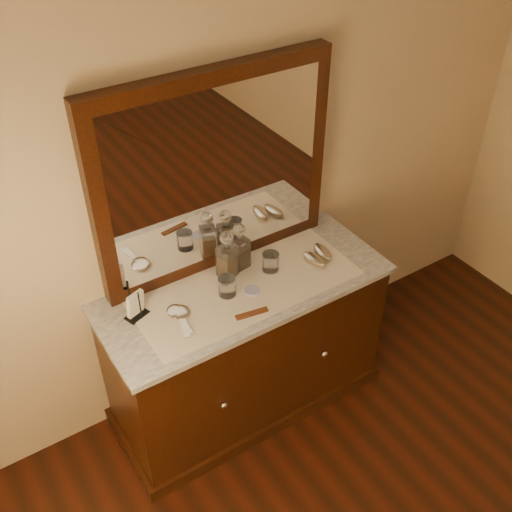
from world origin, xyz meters
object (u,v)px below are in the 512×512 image
at_px(mirror_frame, 215,174).
at_px(hand_mirror_outer, 178,314).
at_px(comb, 252,313).
at_px(pin_dish, 253,291).
at_px(brush_far, 323,252).
at_px(brush_near, 314,260).
at_px(hand_mirror_inner, 181,315).
at_px(dresser_cabinet, 246,348).
at_px(decanter_right, 240,250).
at_px(decanter_left, 227,259).
at_px(napkin_rack, 136,306).

height_order(mirror_frame, hand_mirror_outer, mirror_frame).
bearing_deg(comb, mirror_frame, 89.19).
xyz_separation_m(mirror_frame, hand_mirror_outer, (-0.37, -0.26, -0.49)).
xyz_separation_m(pin_dish, brush_far, (0.45, 0.04, 0.01)).
bearing_deg(brush_near, hand_mirror_inner, 178.69).
bearing_deg(brush_far, hand_mirror_outer, 179.56).
height_order(dresser_cabinet, pin_dish, pin_dish).
xyz_separation_m(decanter_right, hand_mirror_outer, (-0.43, -0.15, -0.09)).
relative_size(decanter_left, hand_mirror_inner, 1.18).
xyz_separation_m(brush_far, hand_mirror_outer, (-0.83, 0.01, -0.01)).
bearing_deg(decanter_right, comb, -112.82).
bearing_deg(hand_mirror_inner, hand_mirror_outer, 127.59).
xyz_separation_m(pin_dish, decanter_right, (0.05, 0.20, 0.09)).
height_order(comb, decanter_left, decanter_left).
bearing_deg(dresser_cabinet, comb, -112.90).
relative_size(dresser_cabinet, brush_near, 9.24).
height_order(comb, brush_near, brush_near).
distance_m(decanter_left, hand_mirror_outer, 0.37).
xyz_separation_m(decanter_left, decanter_right, (0.09, 0.03, -0.00)).
relative_size(dresser_cabinet, hand_mirror_inner, 6.33).
distance_m(decanter_right, hand_mirror_outer, 0.46).
bearing_deg(napkin_rack, mirror_frame, 16.58).
relative_size(dresser_cabinet, decanter_left, 5.35).
xyz_separation_m(dresser_cabinet, hand_mirror_inner, (-0.36, -0.03, 0.45)).
relative_size(mirror_frame, hand_mirror_outer, 5.54).
distance_m(pin_dish, hand_mirror_outer, 0.38).
bearing_deg(hand_mirror_inner, brush_near, -1.31).
bearing_deg(pin_dish, dresser_cabinet, 95.65).
bearing_deg(decanter_left, hand_mirror_inner, -156.89).
xyz_separation_m(mirror_frame, decanter_left, (-0.03, -0.13, -0.40)).
bearing_deg(comb, hand_mirror_outer, 158.36).
xyz_separation_m(mirror_frame, hand_mirror_inner, (-0.36, -0.27, -0.49)).
bearing_deg(hand_mirror_outer, pin_dish, -7.14).
height_order(napkin_rack, brush_near, napkin_rack).
bearing_deg(hand_mirror_inner, dresser_cabinet, 4.54).
height_order(brush_near, hand_mirror_inner, brush_near).
distance_m(napkin_rack, decanter_right, 0.59).
bearing_deg(mirror_frame, hand_mirror_inner, -142.55).
distance_m(pin_dish, brush_far, 0.45).
bearing_deg(decanter_right, dresser_cabinet, -112.71).
xyz_separation_m(comb, brush_far, (0.54, 0.17, 0.02)).
relative_size(dresser_cabinet, hand_mirror_outer, 6.47).
xyz_separation_m(brush_near, hand_mirror_inner, (-0.74, 0.02, -0.01)).
bearing_deg(hand_mirror_inner, mirror_frame, 37.45).
height_order(napkin_rack, decanter_right, decanter_right).
relative_size(dresser_cabinet, pin_dish, 18.86).
relative_size(dresser_cabinet, napkin_rack, 8.77).
height_order(mirror_frame, decanter_right, mirror_frame).
relative_size(pin_dish, comb, 0.47).
distance_m(mirror_frame, brush_near, 0.68).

